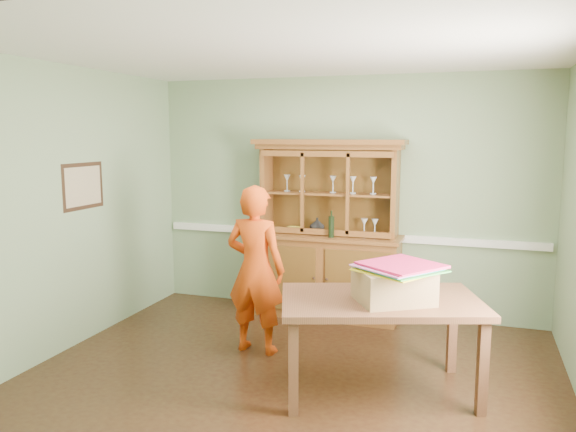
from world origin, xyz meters
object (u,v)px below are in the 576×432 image
(dining_table, at_px, (380,309))
(person, at_px, (256,269))
(cardboard_box, at_px, (394,286))
(china_hutch, at_px, (327,255))

(dining_table, distance_m, person, 1.35)
(cardboard_box, height_order, person, person)
(cardboard_box, bearing_deg, dining_table, 150.02)
(china_hutch, height_order, person, china_hutch)
(china_hutch, bearing_deg, cardboard_box, -61.15)
(china_hutch, xyz_separation_m, person, (-0.37, -1.26, 0.09))
(cardboard_box, relative_size, person, 0.34)
(china_hutch, bearing_deg, dining_table, -62.98)
(dining_table, relative_size, cardboard_box, 3.26)
(china_hutch, distance_m, cardboard_box, 2.07)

